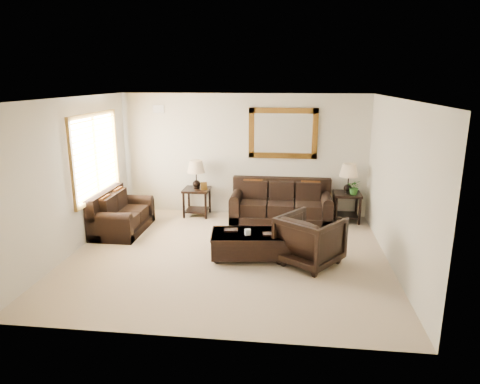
# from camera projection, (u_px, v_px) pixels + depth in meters

# --- Properties ---
(room) EXTENTS (5.51, 5.01, 2.71)m
(room) POSITION_uv_depth(u_px,v_px,m) (227.00, 180.00, 7.17)
(room) COLOR gray
(room) RESTS_ON ground
(window) EXTENTS (0.07, 1.96, 1.66)m
(window) POSITION_uv_depth(u_px,v_px,m) (96.00, 156.00, 8.28)
(window) COLOR white
(window) RESTS_ON room
(mirror) EXTENTS (1.50, 0.06, 1.10)m
(mirror) POSITION_uv_depth(u_px,v_px,m) (283.00, 133.00, 9.31)
(mirror) COLOR #542910
(mirror) RESTS_ON room
(air_vent) EXTENTS (0.25, 0.02, 0.18)m
(air_vent) POSITION_uv_depth(u_px,v_px,m) (158.00, 109.00, 9.51)
(air_vent) COLOR #999999
(air_vent) RESTS_ON room
(sofa) EXTENTS (2.16, 0.93, 0.88)m
(sofa) POSITION_uv_depth(u_px,v_px,m) (281.00, 206.00, 9.32)
(sofa) COLOR black
(sofa) RESTS_ON room
(loveseat) EXTENTS (0.88, 1.47, 0.83)m
(loveseat) POSITION_uv_depth(u_px,v_px,m) (120.00, 216.00, 8.64)
(loveseat) COLOR black
(loveseat) RESTS_ON room
(end_table_left) EXTENTS (0.57, 0.57, 1.26)m
(end_table_left) POSITION_uv_depth(u_px,v_px,m) (196.00, 180.00, 9.50)
(end_table_left) COLOR black
(end_table_left) RESTS_ON room
(end_table_right) EXTENTS (0.57, 0.57, 1.26)m
(end_table_right) POSITION_uv_depth(u_px,v_px,m) (348.00, 184.00, 9.13)
(end_table_right) COLOR black
(end_table_right) RESTS_ON room
(coffee_table) EXTENTS (1.43, 0.87, 0.57)m
(coffee_table) POSITION_uv_depth(u_px,v_px,m) (251.00, 242.00, 7.32)
(coffee_table) COLOR black
(coffee_table) RESTS_ON room
(armchair) EXTENTS (1.23, 1.21, 0.93)m
(armchair) POSITION_uv_depth(u_px,v_px,m) (310.00, 237.00, 7.06)
(armchair) COLOR black
(armchair) RESTS_ON floor
(potted_plant) EXTENTS (0.36, 0.39, 0.25)m
(potted_plant) POSITION_uv_depth(u_px,v_px,m) (354.00, 189.00, 9.04)
(potted_plant) COLOR #27591E
(potted_plant) RESTS_ON end_table_right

